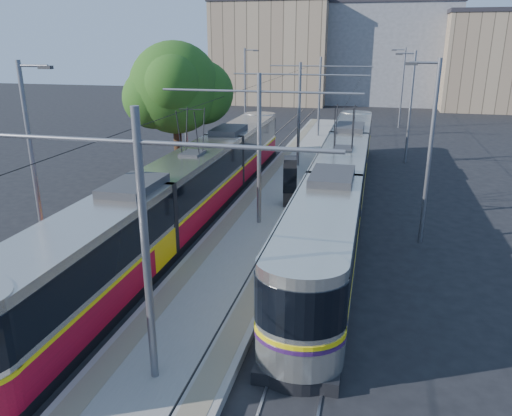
# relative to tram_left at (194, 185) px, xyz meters

# --- Properties ---
(ground) EXTENTS (160.00, 160.00, 0.00)m
(ground) POSITION_rel_tram_left_xyz_m (3.60, -8.82, -1.71)
(ground) COLOR black
(ground) RESTS_ON ground
(platform) EXTENTS (4.00, 50.00, 0.30)m
(platform) POSITION_rel_tram_left_xyz_m (3.60, 8.18, -1.56)
(platform) COLOR gray
(platform) RESTS_ON ground
(tactile_strip_left) EXTENTS (0.70, 50.00, 0.01)m
(tactile_strip_left) POSITION_rel_tram_left_xyz_m (2.15, 8.18, -1.40)
(tactile_strip_left) COLOR gray
(tactile_strip_left) RESTS_ON platform
(tactile_strip_right) EXTENTS (0.70, 50.00, 0.01)m
(tactile_strip_right) POSITION_rel_tram_left_xyz_m (5.05, 8.18, -1.40)
(tactile_strip_right) COLOR gray
(tactile_strip_right) RESTS_ON platform
(rails) EXTENTS (8.71, 70.00, 0.03)m
(rails) POSITION_rel_tram_left_xyz_m (3.60, 8.18, -1.69)
(rails) COLOR gray
(rails) RESTS_ON ground
(track_arrow) EXTENTS (1.20, 5.00, 0.01)m
(track_arrow) POSITION_rel_tram_left_xyz_m (0.00, -11.82, -1.70)
(track_arrow) COLOR silver
(track_arrow) RESTS_ON ground
(tram_left) EXTENTS (2.43, 31.69, 5.50)m
(tram_left) POSITION_rel_tram_left_xyz_m (0.00, 0.00, 0.00)
(tram_left) COLOR black
(tram_left) RESTS_ON ground
(tram_right) EXTENTS (2.43, 30.78, 5.50)m
(tram_right) POSITION_rel_tram_left_xyz_m (7.20, 2.94, 0.15)
(tram_right) COLOR black
(tram_right) RESTS_ON ground
(catenary) EXTENTS (9.20, 70.00, 7.00)m
(catenary) POSITION_rel_tram_left_xyz_m (3.60, 5.33, 2.82)
(catenary) COLOR slate
(catenary) RESTS_ON platform
(street_lamps) EXTENTS (15.18, 38.22, 8.00)m
(street_lamps) POSITION_rel_tram_left_xyz_m (3.60, 12.18, 2.48)
(street_lamps) COLOR slate
(street_lamps) RESTS_ON ground
(shelter) EXTENTS (0.92, 1.27, 2.56)m
(shelter) POSITION_rel_tram_left_xyz_m (4.55, 2.26, -0.06)
(shelter) COLOR black
(shelter) RESTS_ON platform
(tree) EXTENTS (5.99, 5.53, 8.70)m
(tree) POSITION_rel_tram_left_xyz_m (-2.68, 5.75, 4.17)
(tree) COLOR #382314
(tree) RESTS_ON ground
(building_left) EXTENTS (16.32, 12.24, 14.10)m
(building_left) POSITION_rel_tram_left_xyz_m (-6.40, 51.18, 5.36)
(building_left) COLOR #9C8569
(building_left) RESTS_ON ground
(building_centre) EXTENTS (18.36, 14.28, 13.87)m
(building_centre) POSITION_rel_tram_left_xyz_m (9.60, 55.18, 5.24)
(building_centre) COLOR gray
(building_centre) RESTS_ON ground
(building_right) EXTENTS (14.28, 10.20, 12.36)m
(building_right) POSITION_rel_tram_left_xyz_m (23.60, 49.18, 4.49)
(building_right) COLOR #9C8569
(building_right) RESTS_ON ground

